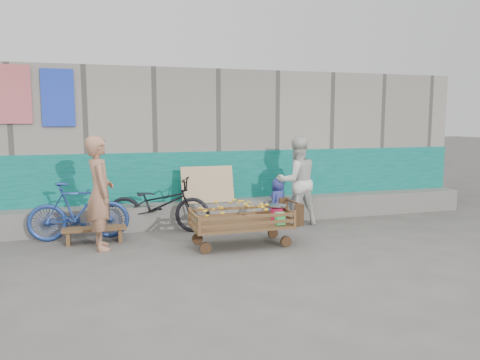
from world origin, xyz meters
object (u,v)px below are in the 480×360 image
object	(u,v)px
vendor_man	(100,193)
bicycle_dark	(159,205)
child	(278,201)
bench	(94,232)
banana_cart	(240,215)
woman	(297,181)
bicycle_blue	(79,211)

from	to	relation	value
vendor_man	bicycle_dark	bearing A→B (deg)	-56.84
child	bench	bearing A→B (deg)	-28.33
child	banana_cart	bearing A→B (deg)	12.47
woman	child	size ratio (longest dim) A/B	1.86
bench	bicycle_blue	bearing A→B (deg)	131.44
banana_cart	woman	world-z (taller)	woman
bench	woman	size ratio (longest dim) A/B	0.60
bicycle_blue	woman	bearing A→B (deg)	-89.19
bench	bicycle_blue	world-z (taller)	bicycle_blue
banana_cart	bicycle_dark	xyz separation A→B (m)	(-1.11, 1.36, -0.01)
banana_cart	bench	size ratio (longest dim) A/B	1.70
bicycle_blue	vendor_man	bearing A→B (deg)	-151.86
banana_cart	bicycle_dark	bearing A→B (deg)	129.36
banana_cart	bicycle_blue	xyz separation A→B (m)	(-2.47, 1.16, -0.01)
bicycle_dark	bicycle_blue	bearing A→B (deg)	117.77
banana_cart	child	bearing A→B (deg)	47.01
bench	bicycle_dark	size ratio (longest dim) A/B	0.55
woman	bicycle_blue	xyz separation A→B (m)	(-3.98, 0.01, -0.36)
bench	bicycle_dark	bearing A→B (deg)	22.73
bicycle_blue	child	bearing A→B (deg)	-87.47
banana_cart	bicycle_blue	size ratio (longest dim) A/B	1.05
bench	child	bearing A→B (deg)	6.20
bicycle_dark	bicycle_blue	xyz separation A→B (m)	(-1.36, -0.20, 0.00)
banana_cart	bicycle_dark	size ratio (longest dim) A/B	0.93
vendor_man	bicycle_dark	size ratio (longest dim) A/B	0.95
vendor_man	child	world-z (taller)	vendor_man
vendor_man	woman	world-z (taller)	vendor_man
vendor_man	woman	xyz separation A→B (m)	(3.63, 0.66, -0.04)
banana_cart	bicycle_blue	distance (m)	2.73
bench	banana_cart	bearing A→B (deg)	-21.65
banana_cart	child	size ratio (longest dim) A/B	1.90
vendor_man	bicycle_dark	world-z (taller)	vendor_man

